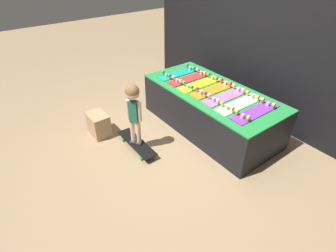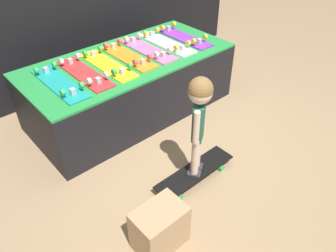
{
  "view_description": "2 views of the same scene",
  "coord_description": "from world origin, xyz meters",
  "px_view_note": "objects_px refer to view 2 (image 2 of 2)",
  "views": [
    {
      "loc": [
        2.31,
        -1.88,
        2.33
      ],
      "look_at": [
        -0.03,
        -0.13,
        0.31
      ],
      "focal_mm": 28.0,
      "sensor_mm": 36.0,
      "label": 1
    },
    {
      "loc": [
        -1.67,
        -1.83,
        2.04
      ],
      "look_at": [
        -0.15,
        -0.12,
        0.29
      ],
      "focal_mm": 35.0,
      "sensor_mm": 36.0,
      "label": 2
    }
  ],
  "objects_px": {
    "skateboard_pink_on_rack": "(147,49)",
    "skateboard_on_floor": "(195,172)",
    "storage_box": "(160,228)",
    "skateboard_orange_on_rack": "(127,56)",
    "child": "(199,110)",
    "skateboard_red_on_rack": "(84,73)",
    "skateboard_teal_on_rack": "(59,83)",
    "skateboard_yellow_on_rack": "(107,64)",
    "skateboard_purple_on_rack": "(183,37)",
    "skateboard_white_on_rack": "(166,43)"
  },
  "relations": [
    {
      "from": "skateboard_teal_on_rack",
      "to": "skateboard_red_on_rack",
      "type": "distance_m",
      "value": 0.25
    },
    {
      "from": "skateboard_red_on_rack",
      "to": "child",
      "type": "xyz_separation_m",
      "value": [
        0.28,
        -1.16,
        0.06
      ]
    },
    {
      "from": "skateboard_teal_on_rack",
      "to": "storage_box",
      "type": "relative_size",
      "value": 2.13
    },
    {
      "from": "skateboard_teal_on_rack",
      "to": "skateboard_on_floor",
      "type": "height_order",
      "value": "skateboard_teal_on_rack"
    },
    {
      "from": "skateboard_red_on_rack",
      "to": "storage_box",
      "type": "distance_m",
      "value": 1.55
    },
    {
      "from": "skateboard_orange_on_rack",
      "to": "skateboard_on_floor",
      "type": "bearing_deg",
      "value": -100.49
    },
    {
      "from": "skateboard_yellow_on_rack",
      "to": "storage_box",
      "type": "relative_size",
      "value": 2.13
    },
    {
      "from": "skateboard_pink_on_rack",
      "to": "storage_box",
      "type": "xyz_separation_m",
      "value": [
        -1.08,
        -1.45,
        -0.47
      ]
    },
    {
      "from": "skateboard_pink_on_rack",
      "to": "skateboard_orange_on_rack",
      "type": "bearing_deg",
      "value": 178.96
    },
    {
      "from": "skateboard_teal_on_rack",
      "to": "skateboard_white_on_rack",
      "type": "xyz_separation_m",
      "value": [
        1.24,
        0.03,
        0.0
      ]
    },
    {
      "from": "skateboard_on_floor",
      "to": "skateboard_red_on_rack",
      "type": "bearing_deg",
      "value": 103.37
    },
    {
      "from": "skateboard_red_on_rack",
      "to": "skateboard_yellow_on_rack",
      "type": "xyz_separation_m",
      "value": [
        0.25,
        0.0,
        0.0
      ]
    },
    {
      "from": "skateboard_teal_on_rack",
      "to": "skateboard_red_on_rack",
      "type": "xyz_separation_m",
      "value": [
        0.25,
        0.02,
        0.0
      ]
    },
    {
      "from": "skateboard_pink_on_rack",
      "to": "skateboard_white_on_rack",
      "type": "relative_size",
      "value": 1.0
    },
    {
      "from": "skateboard_orange_on_rack",
      "to": "skateboard_pink_on_rack",
      "type": "xyz_separation_m",
      "value": [
        0.25,
        -0.0,
        0.0
      ]
    },
    {
      "from": "skateboard_yellow_on_rack",
      "to": "child",
      "type": "height_order",
      "value": "child"
    },
    {
      "from": "skateboard_red_on_rack",
      "to": "skateboard_on_floor",
      "type": "xyz_separation_m",
      "value": [
        0.28,
        -1.16,
        -0.56
      ]
    },
    {
      "from": "skateboard_teal_on_rack",
      "to": "skateboard_purple_on_rack",
      "type": "height_order",
      "value": "same"
    },
    {
      "from": "skateboard_teal_on_rack",
      "to": "child",
      "type": "relative_size",
      "value": 0.85
    },
    {
      "from": "skateboard_teal_on_rack",
      "to": "skateboard_pink_on_rack",
      "type": "relative_size",
      "value": 1.0
    },
    {
      "from": "skateboard_pink_on_rack",
      "to": "skateboard_on_floor",
      "type": "relative_size",
      "value": 0.99
    },
    {
      "from": "skateboard_red_on_rack",
      "to": "storage_box",
      "type": "bearing_deg",
      "value": -103.27
    },
    {
      "from": "skateboard_white_on_rack",
      "to": "skateboard_on_floor",
      "type": "bearing_deg",
      "value": -121.37
    },
    {
      "from": "skateboard_on_floor",
      "to": "child",
      "type": "bearing_deg",
      "value": -90.0
    },
    {
      "from": "skateboard_pink_on_rack",
      "to": "skateboard_on_floor",
      "type": "xyz_separation_m",
      "value": [
        -0.47,
        -1.18,
        -0.56
      ]
    },
    {
      "from": "storage_box",
      "to": "skateboard_teal_on_rack",
      "type": "bearing_deg",
      "value": 86.37
    },
    {
      "from": "skateboard_on_floor",
      "to": "storage_box",
      "type": "xyz_separation_m",
      "value": [
        -0.61,
        -0.27,
        0.09
      ]
    },
    {
      "from": "skateboard_red_on_rack",
      "to": "skateboard_yellow_on_rack",
      "type": "distance_m",
      "value": 0.25
    },
    {
      "from": "skateboard_purple_on_rack",
      "to": "child",
      "type": "distance_m",
      "value": 1.52
    },
    {
      "from": "skateboard_purple_on_rack",
      "to": "child",
      "type": "xyz_separation_m",
      "value": [
        -0.96,
        -1.17,
        0.06
      ]
    },
    {
      "from": "skateboard_yellow_on_rack",
      "to": "skateboard_on_floor",
      "type": "relative_size",
      "value": 0.99
    },
    {
      "from": "skateboard_teal_on_rack",
      "to": "skateboard_red_on_rack",
      "type": "height_order",
      "value": "same"
    },
    {
      "from": "skateboard_purple_on_rack",
      "to": "skateboard_on_floor",
      "type": "distance_m",
      "value": 1.62
    },
    {
      "from": "skateboard_orange_on_rack",
      "to": "skateboard_white_on_rack",
      "type": "xyz_separation_m",
      "value": [
        0.5,
        -0.01,
        0.0
      ]
    },
    {
      "from": "skateboard_teal_on_rack",
      "to": "skateboard_orange_on_rack",
      "type": "height_order",
      "value": "same"
    },
    {
      "from": "skateboard_on_floor",
      "to": "storage_box",
      "type": "bearing_deg",
      "value": -156.29
    },
    {
      "from": "skateboard_purple_on_rack",
      "to": "skateboard_yellow_on_rack",
      "type": "bearing_deg",
      "value": -179.45
    },
    {
      "from": "skateboard_red_on_rack",
      "to": "storage_box",
      "type": "xyz_separation_m",
      "value": [
        -0.34,
        -1.43,
        -0.47
      ]
    },
    {
      "from": "skateboard_on_floor",
      "to": "child",
      "type": "relative_size",
      "value": 0.86
    },
    {
      "from": "child",
      "to": "skateboard_teal_on_rack",
      "type": "bearing_deg",
      "value": 80.95
    },
    {
      "from": "skateboard_orange_on_rack",
      "to": "skateboard_pink_on_rack",
      "type": "relative_size",
      "value": 1.0
    },
    {
      "from": "skateboard_yellow_on_rack",
      "to": "skateboard_purple_on_rack",
      "type": "height_order",
      "value": "same"
    },
    {
      "from": "skateboard_yellow_on_rack",
      "to": "skateboard_pink_on_rack",
      "type": "distance_m",
      "value": 0.5
    },
    {
      "from": "skateboard_teal_on_rack",
      "to": "skateboard_yellow_on_rack",
      "type": "height_order",
      "value": "same"
    },
    {
      "from": "skateboard_teal_on_rack",
      "to": "skateboard_yellow_on_rack",
      "type": "xyz_separation_m",
      "value": [
        0.5,
        0.02,
        0.0
      ]
    },
    {
      "from": "skateboard_red_on_rack",
      "to": "skateboard_on_floor",
      "type": "distance_m",
      "value": 1.32
    },
    {
      "from": "skateboard_purple_on_rack",
      "to": "storage_box",
      "type": "xyz_separation_m",
      "value": [
        -1.58,
        -1.44,
        -0.47
      ]
    },
    {
      "from": "skateboard_orange_on_rack",
      "to": "skateboard_red_on_rack",
      "type": "bearing_deg",
      "value": -177.2
    },
    {
      "from": "skateboard_orange_on_rack",
      "to": "child",
      "type": "xyz_separation_m",
      "value": [
        -0.22,
        -1.19,
        0.06
      ]
    },
    {
      "from": "skateboard_orange_on_rack",
      "to": "skateboard_pink_on_rack",
      "type": "bearing_deg",
      "value": -1.04
    }
  ]
}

